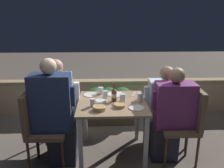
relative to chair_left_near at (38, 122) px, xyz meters
name	(u,v)px	position (x,y,z in m)	size (l,w,h in m)	color
ground_plane	(112,154)	(0.91, 0.16, -0.58)	(16.00, 16.00, 0.00)	#665B51
parapet_wall	(109,96)	(0.91, 1.55, -0.25)	(9.00, 0.18, 0.64)	tan
dining_table	(112,110)	(0.91, 0.16, 0.07)	(0.87, 0.85, 0.76)	#937556
planter_hedge	(109,103)	(0.89, 1.13, -0.23)	(0.83, 0.47, 0.62)	brown
chair_left_near	(38,122)	(0.00, 0.00, 0.00)	(0.46, 0.46, 0.97)	brown
person_navy_jumper	(55,114)	(0.21, 0.00, 0.11)	(0.52, 0.26, 1.36)	#282833
chair_left_far	(46,112)	(0.02, 0.30, 0.00)	(0.46, 0.46, 0.97)	brown
person_white_polo	(61,106)	(0.23, 0.30, 0.08)	(0.47, 0.26, 1.29)	#282833
chair_right_near	(187,118)	(1.85, 0.04, 0.00)	(0.46, 0.46, 0.97)	brown
person_purple_stripe	(171,116)	(1.64, 0.04, 0.04)	(0.52, 0.26, 1.23)	#282833
chair_right_far	(177,110)	(1.80, 0.28, 0.00)	(0.46, 0.46, 0.97)	brown
person_blue_shirt	(162,109)	(1.59, 0.28, 0.02)	(0.50, 0.26, 1.19)	#282833
beer_bottle	(114,94)	(0.93, 0.19, 0.27)	(0.07, 0.07, 0.24)	brown
plate_0	(116,94)	(0.97, 0.43, 0.19)	(0.22, 0.22, 0.01)	white
plate_1	(91,95)	(0.62, 0.42, 0.19)	(0.20, 0.20, 0.01)	silver
plate_2	(137,108)	(1.19, -0.05, 0.19)	(0.19, 0.19, 0.01)	silver
bowl_0	(99,108)	(0.75, -0.08, 0.21)	(0.16, 0.16, 0.05)	tan
bowl_1	(119,105)	(0.99, 0.00, 0.20)	(0.14, 0.14, 0.04)	tan
bowl_2	(101,101)	(0.76, 0.13, 0.20)	(0.14, 0.14, 0.04)	beige
glass_cup_0	(105,94)	(0.82, 0.31, 0.23)	(0.06, 0.06, 0.10)	silver
glass_cup_1	(93,103)	(0.67, 0.03, 0.23)	(0.06, 0.06, 0.10)	silver
glass_cup_2	(101,91)	(0.76, 0.47, 0.23)	(0.07, 0.07, 0.09)	silver
glass_cup_3	(123,98)	(1.04, 0.17, 0.23)	(0.07, 0.07, 0.10)	silver
glass_cup_4	(140,97)	(1.26, 0.15, 0.24)	(0.07, 0.07, 0.12)	silver
fork_0	(134,94)	(1.22, 0.44, 0.19)	(0.09, 0.16, 0.01)	silver
potted_plant	(174,100)	(1.92, 0.83, -0.07)	(0.42, 0.42, 0.83)	#9E5638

